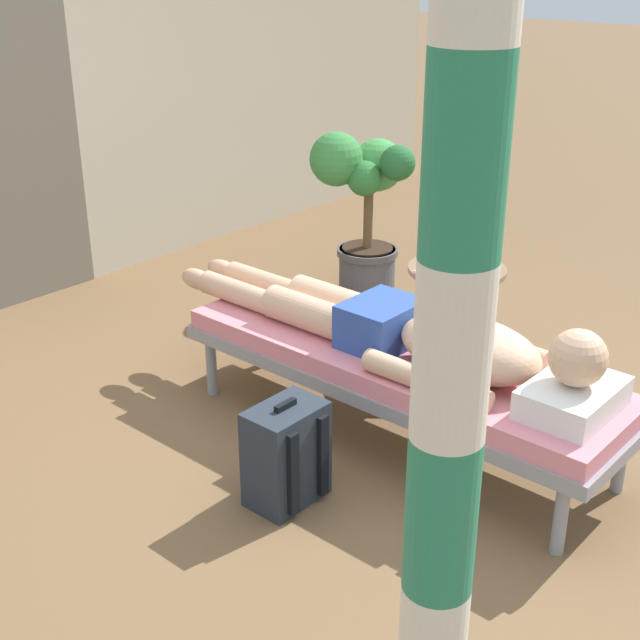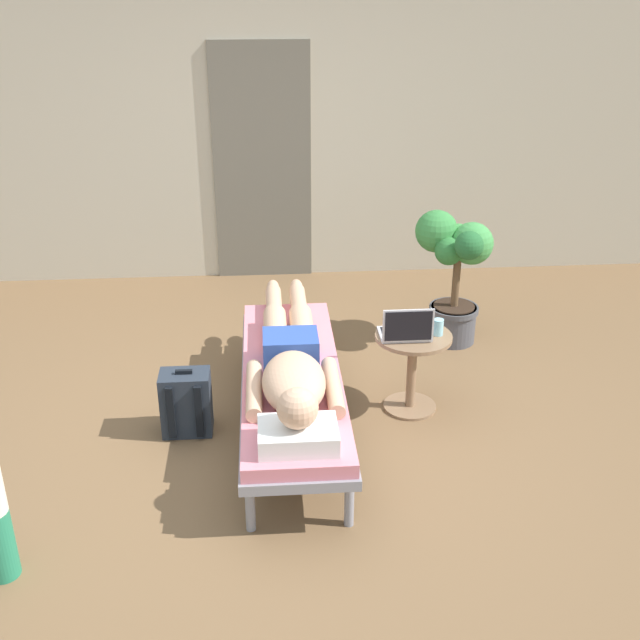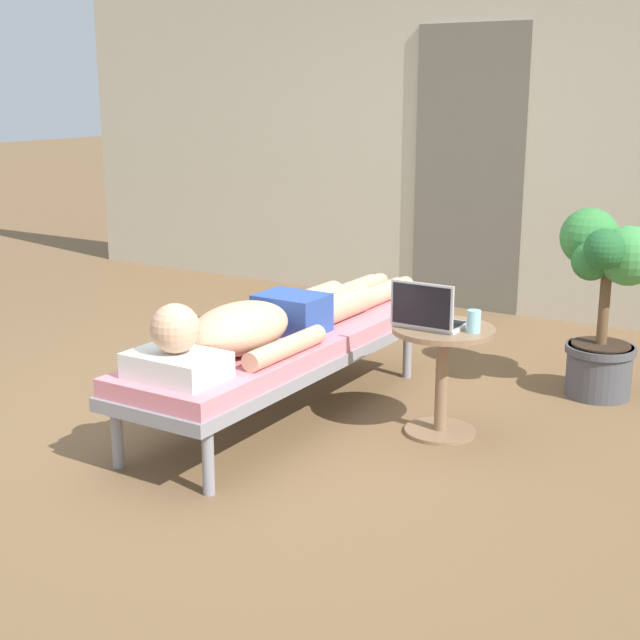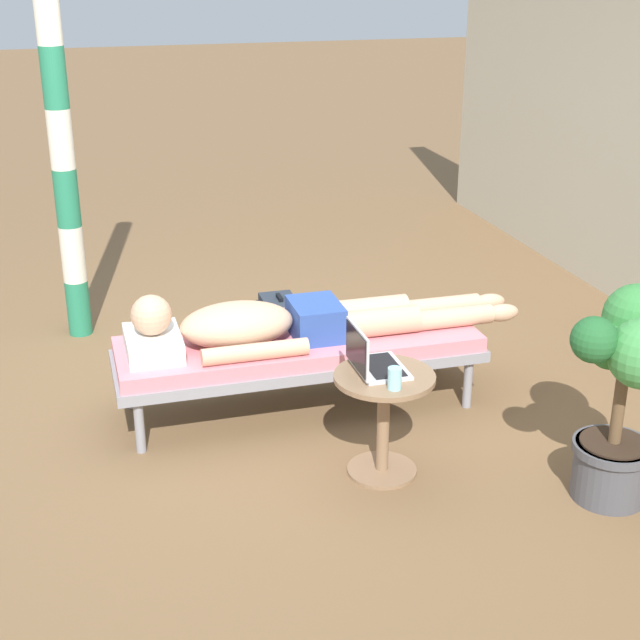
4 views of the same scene
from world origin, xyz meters
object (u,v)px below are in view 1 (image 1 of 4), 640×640
backpack (285,455)px  person_reclining (418,336)px  potted_plant (363,197)px  side_table (455,299)px  drink_glass (476,250)px  laptop (460,261)px  porch_post (452,352)px  lounge_chair (398,366)px

backpack → person_reclining: bearing=-13.0°
backpack → potted_plant: bearing=31.0°
side_table → drink_glass: drink_glass is taller
side_table → laptop: bearing=-139.5°
porch_post → laptop: bearing=31.3°
drink_glass → porch_post: size_ratio=0.04×
person_reclining → side_table: (0.77, 0.31, -0.16)m
porch_post → lounge_chair: bearing=38.5°
person_reclining → laptop: laptop is taller
side_table → porch_post: porch_post is taller
lounge_chair → potted_plant: potted_plant is taller
potted_plant → drink_glass: bearing=-108.7°
person_reclining → potted_plant: potted_plant is taller
lounge_chair → backpack: backpack is taller
person_reclining → laptop: 0.76m
side_table → lounge_chair: bearing=-164.4°
person_reclining → drink_glass: bearing=18.3°
side_table → laptop: laptop is taller
potted_plant → lounge_chair: bearing=-136.5°
side_table → backpack: (-1.41, -0.16, -0.16)m
person_reclining → laptop: (0.71, 0.26, 0.07)m
laptop → potted_plant: 1.16m
side_table → backpack: bearing=-173.4°
side_table → person_reclining: bearing=-158.0°
lounge_chair → drink_glass: (0.92, 0.21, 0.23)m
potted_plant → side_table: bearing=-116.3°
drink_glass → backpack: size_ratio=0.24×
person_reclining → drink_glass: (0.92, 0.30, 0.06)m
lounge_chair → person_reclining: (0.00, -0.10, 0.17)m
backpack → lounge_chair: bearing=-4.6°
person_reclining → potted_plant: (1.25, 1.28, 0.08)m
person_reclining → porch_post: bearing=-143.9°
porch_post → potted_plant: bearing=41.0°
person_reclining → porch_post: 1.91m
backpack → potted_plant: potted_plant is taller
backpack → potted_plant: (1.89, 1.14, 0.40)m
potted_plant → porch_post: bearing=-139.0°
laptop → porch_post: porch_post is taller
person_reclining → side_table: size_ratio=4.15×
lounge_chair → laptop: size_ratio=6.42×
side_table → porch_post: (-2.18, -1.34, 0.93)m
person_reclining → porch_post: (-1.41, -1.03, 0.77)m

